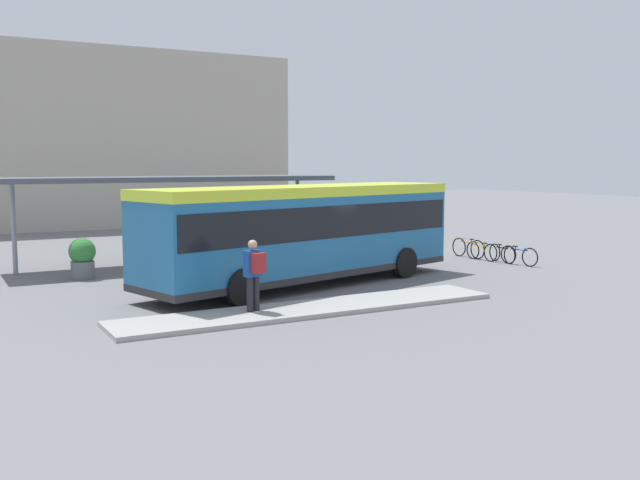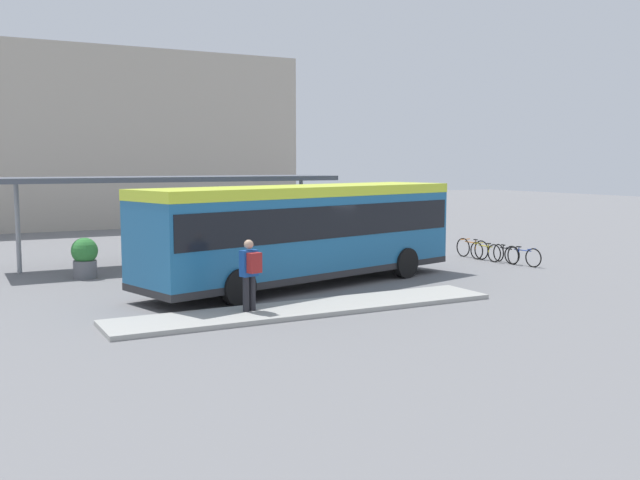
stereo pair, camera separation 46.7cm
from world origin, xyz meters
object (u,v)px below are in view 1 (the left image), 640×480
object	(u,v)px
potted_planter_near_shelter	(82,258)
potted_planter_far_side	(281,246)
bicycle_blue	(519,256)
bicycle_black	(502,253)
bicycle_orange	(468,248)
pedestrian_waiting	(254,271)
bicycle_yellow	(482,251)
city_bus	(305,227)

from	to	relation	value
potted_planter_near_shelter	potted_planter_far_side	size ratio (longest dim) A/B	1.00
bicycle_blue	potted_planter_near_shelter	bearing A→B (deg)	-116.21
bicycle_blue	bicycle_black	distance (m)	0.85
bicycle_blue	bicycle_orange	distance (m)	2.56
bicycle_orange	pedestrian_waiting	bearing A→B (deg)	113.17
bicycle_yellow	pedestrian_waiting	bearing A→B (deg)	109.90
bicycle_black	bicycle_yellow	distance (m)	0.89
bicycle_black	potted_planter_far_side	bearing A→B (deg)	-108.51
pedestrian_waiting	potted_planter_far_side	size ratio (longest dim) A/B	1.32
pedestrian_waiting	bicycle_yellow	world-z (taller)	pedestrian_waiting
city_bus	potted_planter_near_shelter	distance (m)	7.44
bicycle_blue	bicycle_orange	xyz separation A→B (m)	(-0.24, 2.55, 0.03)
city_bus	potted_planter_far_side	bearing A→B (deg)	58.09
bicycle_black	bicycle_orange	bearing A→B (deg)	-166.10
bicycle_blue	bicycle_orange	world-z (taller)	bicycle_orange
bicycle_orange	potted_planter_far_side	size ratio (longest dim) A/B	1.34
pedestrian_waiting	bicycle_yellow	size ratio (longest dim) A/B	1.08
potted_planter_near_shelter	pedestrian_waiting	bearing A→B (deg)	-71.99
bicycle_black	bicycle_orange	size ratio (longest dim) A/B	0.89
city_bus	bicycle_orange	bearing A→B (deg)	1.34
city_bus	pedestrian_waiting	xyz separation A→B (m)	(-3.17, -3.34, -0.66)
bicycle_black	potted_planter_far_side	size ratio (longest dim) A/B	1.19
city_bus	potted_planter_far_side	size ratio (longest dim) A/B	8.34
bicycle_blue	bicycle_yellow	distance (m)	1.72
bicycle_blue	potted_planter_far_side	xyz separation A→B (m)	(-7.59, 4.47, 0.35)
potted_planter_far_side	bicycle_blue	bearing A→B (deg)	-30.50
bicycle_black	potted_planter_near_shelter	size ratio (longest dim) A/B	1.20
potted_planter_far_side	bicycle_black	bearing A→B (deg)	-25.62
pedestrian_waiting	potted_planter_far_side	world-z (taller)	pedestrian_waiting
city_bus	potted_planter_near_shelter	world-z (taller)	city_bus
bicycle_orange	city_bus	bearing A→B (deg)	103.12
bicycle_orange	bicycle_black	bearing A→B (deg)	-176.41
bicycle_yellow	potted_planter_far_side	xyz separation A→B (m)	(-7.30, 2.78, 0.35)
city_bus	potted_planter_far_side	xyz separation A→B (m)	(1.36, 4.48, -1.09)
bicycle_yellow	potted_planter_far_side	bearing A→B (deg)	65.99
potted_planter_near_shelter	bicycle_yellow	bearing A→B (deg)	-11.32
bicycle_yellow	city_bus	bearing A→B (deg)	97.94
city_bus	bicycle_yellow	world-z (taller)	city_bus
city_bus	bicycle_blue	bearing A→B (deg)	-14.94
city_bus	bicycle_orange	world-z (taller)	city_bus
bicycle_black	bicycle_yellow	xyz separation A→B (m)	(-0.26, 0.85, 0.01)
pedestrian_waiting	potted_planter_near_shelter	distance (m)	8.35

